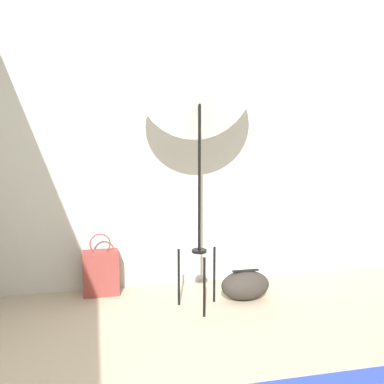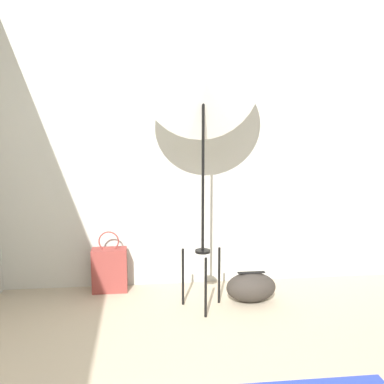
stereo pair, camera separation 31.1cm
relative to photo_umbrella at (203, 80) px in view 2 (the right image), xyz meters
The scene contains 4 objects.
wall_back 0.87m from the photo_umbrella, 127.74° to the left, with size 8.00×0.05×2.60m.
photo_umbrella is the anchor object (origin of this frame).
tote_bag 1.78m from the photo_umbrella, 149.26° to the left, with size 0.30×0.16×0.53m.
duffel_bag 1.68m from the photo_umbrella, 10.52° to the left, with size 0.40×0.24×0.25m.
Camera 2 is at (-0.01, -1.32, 1.46)m, focal length 42.00 mm.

